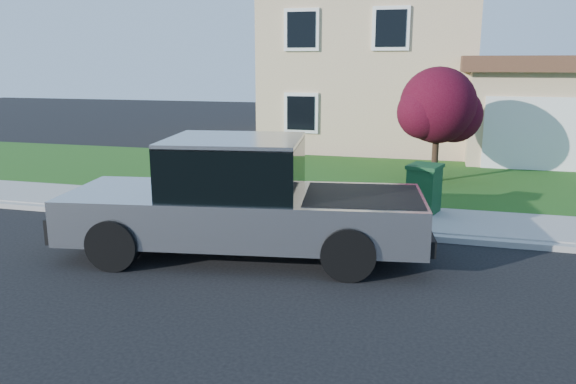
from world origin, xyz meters
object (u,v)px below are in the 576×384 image
object	(u,v)px
pickup_truck	(243,201)
ornamental_tree	(439,109)
trash_bin	(424,188)
woman	(238,190)

from	to	relation	value
pickup_truck	ornamental_tree	size ratio (longest dim) A/B	2.09
ornamental_tree	trash_bin	size ratio (longest dim) A/B	2.98
pickup_truck	trash_bin	size ratio (longest dim) A/B	6.23
woman	ornamental_tree	size ratio (longest dim) A/B	0.56
woman	ornamental_tree	bearing A→B (deg)	-113.92
woman	trash_bin	distance (m)	4.17
pickup_truck	woman	size ratio (longest dim) A/B	3.72
ornamental_tree	trash_bin	world-z (taller)	ornamental_tree
woman	trash_bin	bearing A→B (deg)	-142.02
pickup_truck	trash_bin	world-z (taller)	pickup_truck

